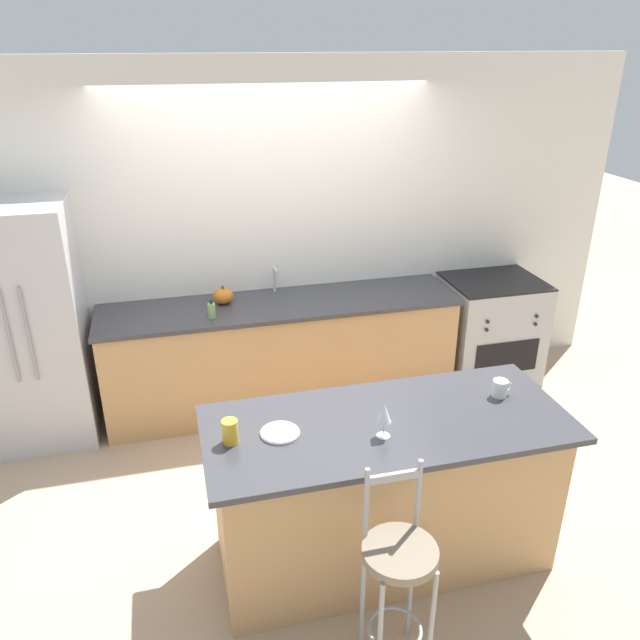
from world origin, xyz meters
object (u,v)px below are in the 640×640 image
bar_stool_near (398,571)px  pumpkin_decoration (223,296)px  wine_glass (384,414)px  refrigerator (30,327)px  oven_range (489,329)px  tumbler_cup (230,432)px  dinner_plate (280,432)px  soap_bottle (212,311)px  coffee_mug (500,388)px

bar_stool_near → pumpkin_decoration: size_ratio=7.04×
wine_glass → pumpkin_decoration: wine_glass is taller
refrigerator → pumpkin_decoration: 1.40m
refrigerator → oven_range: refrigerator is taller
oven_range → pumpkin_decoration: pumpkin_decoration is taller
wine_glass → tumbler_cup: wine_glass is taller
refrigerator → tumbler_cup: (1.23, -1.82, 0.10)m
refrigerator → pumpkin_decoration: size_ratio=11.59×
oven_range → wine_glass: bearing=-131.0°
wine_glass → oven_range: bearing=49.0°
dinner_plate → tumbler_cup: (-0.25, -0.01, 0.06)m
wine_glass → soap_bottle: bearing=111.6°
bar_stool_near → tumbler_cup: size_ratio=8.49×
refrigerator → coffee_mug: bearing=-32.2°
coffee_mug → pumpkin_decoration: size_ratio=0.77×
bar_stool_near → pumpkin_decoration: bearing=100.7°
oven_range → pumpkin_decoration: (-2.29, 0.09, 0.50)m
bar_stool_near → soap_bottle: (-0.60, 2.33, 0.38)m
bar_stool_near → pumpkin_decoration: (-0.49, 2.59, 0.38)m
oven_range → tumbler_cup: tumbler_cup is taller
pumpkin_decoration → soap_bottle: bearing=-113.5°
bar_stool_near → tumbler_cup: bearing=134.3°
wine_glass → pumpkin_decoration: size_ratio=1.22×
tumbler_cup → pumpkin_decoration: tumbler_cup is taller
dinner_plate → wine_glass: (0.51, -0.15, 0.13)m
refrigerator → oven_range: 3.72m
wine_glass → pumpkin_decoration: (-0.59, 2.05, -0.11)m
oven_range → dinner_plate: bearing=-140.7°
soap_bottle → pumpkin_decoration: bearing=66.5°
dinner_plate → coffee_mug: size_ratio=1.72×
wine_glass → soap_bottle: size_ratio=1.34×
wine_glass → bar_stool_near: bearing=-100.9°
dinner_plate → wine_glass: wine_glass is taller
bar_stool_near → coffee_mug: bearing=40.5°
soap_bottle → wine_glass: bearing=-68.4°
tumbler_cup → pumpkin_decoration: bearing=84.9°
tumbler_cup → soap_bottle: size_ratio=0.91×
tumbler_cup → soap_bottle: (0.06, 1.65, -0.04)m
bar_stool_near → oven_range: bearing=54.2°
soap_bottle → oven_range: bearing=4.0°
wine_glass → tumbler_cup: 0.78m
oven_range → dinner_plate: 2.89m
wine_glass → coffee_mug: (0.77, 0.21, -0.08)m
dinner_plate → coffee_mug: 1.28m
bar_stool_near → wine_glass: size_ratio=5.76×
tumbler_cup → bar_stool_near: bearing=-45.7°
oven_range → pumpkin_decoration: bearing=177.7°
oven_range → dinner_plate: size_ratio=4.48×
coffee_mug → pumpkin_decoration: 2.29m
oven_range → bar_stool_near: bar_stool_near is taller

